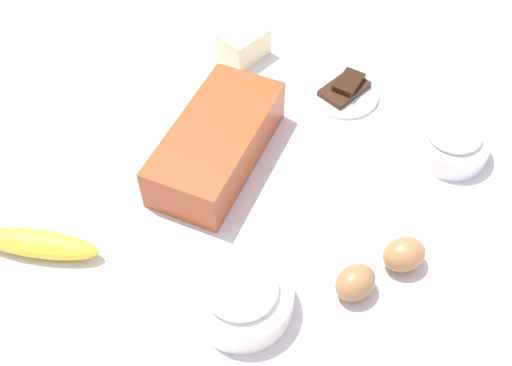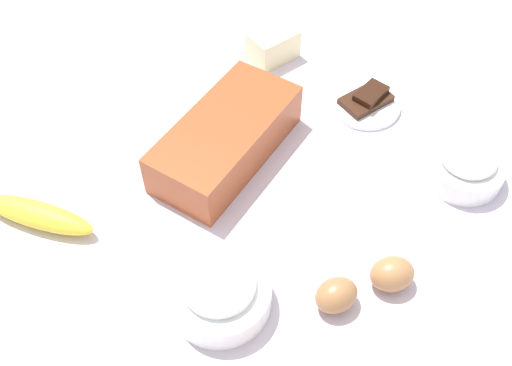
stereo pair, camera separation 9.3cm
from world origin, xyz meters
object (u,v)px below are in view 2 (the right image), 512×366
at_px(flour_bowl, 466,165).
at_px(banana, 38,215).
at_px(loaf_pan, 226,138).
at_px(chocolate_plate, 366,102).
at_px(butter_block, 273,45).
at_px(sugar_bowl, 219,292).
at_px(egg_near_butter, 336,295).
at_px(egg_beside_bowl, 392,274).

height_order(flour_bowl, banana, flour_bowl).
bearing_deg(loaf_pan, chocolate_plate, -31.99).
bearing_deg(loaf_pan, butter_block, 14.86).
bearing_deg(sugar_bowl, chocolate_plate, 6.48).
xyz_separation_m(loaf_pan, chocolate_plate, (0.25, -0.12, -0.03)).
height_order(banana, egg_near_butter, egg_near_butter).
bearing_deg(egg_near_butter, banana, 111.14).
distance_m(loaf_pan, flour_bowl, 0.39).
height_order(flour_bowl, sugar_bowl, sugar_bowl).
bearing_deg(egg_near_butter, sugar_bowl, 128.16).
relative_size(flour_bowl, banana, 0.67).
distance_m(flour_bowl, egg_beside_bowl, 0.25).
bearing_deg(egg_beside_bowl, butter_block, 56.23).
xyz_separation_m(sugar_bowl, chocolate_plate, (0.47, 0.05, -0.02)).
height_order(sugar_bowl, egg_beside_bowl, sugar_bowl).
xyz_separation_m(sugar_bowl, butter_block, (0.47, 0.27, -0.00)).
relative_size(loaf_pan, butter_block, 3.25).
relative_size(loaf_pan, egg_beside_bowl, 4.53).
distance_m(loaf_pan, banana, 0.32).
xyz_separation_m(loaf_pan, banana, (-0.29, 0.14, -0.02)).
relative_size(flour_bowl, egg_near_butter, 2.03).
height_order(egg_near_butter, chocolate_plate, egg_near_butter).
distance_m(flour_bowl, sugar_bowl, 0.46).
bearing_deg(flour_bowl, butter_block, 83.60).
bearing_deg(flour_bowl, egg_near_butter, 173.94).
bearing_deg(butter_block, flour_bowl, -96.40).
relative_size(egg_beside_bowl, chocolate_plate, 0.50).
bearing_deg(egg_near_butter, loaf_pan, 68.31).
bearing_deg(sugar_bowl, egg_beside_bowl, -43.83).
xyz_separation_m(flour_bowl, butter_block, (0.05, 0.43, -0.00)).
height_order(loaf_pan, egg_near_butter, loaf_pan).
relative_size(flour_bowl, butter_block, 1.42).
xyz_separation_m(flour_bowl, sugar_bowl, (-0.43, 0.16, 0.00)).
bearing_deg(banana, flour_bowl, -43.70).
relative_size(banana, egg_near_butter, 3.03).
bearing_deg(chocolate_plate, egg_near_butter, -153.98).
distance_m(egg_near_butter, egg_beside_bowl, 0.09).
xyz_separation_m(flour_bowl, chocolate_plate, (0.04, 0.22, -0.02)).
distance_m(sugar_bowl, egg_near_butter, 0.16).
bearing_deg(banana, sugar_bowl, -77.41).
bearing_deg(banana, chocolate_plate, -25.51).
height_order(flour_bowl, chocolate_plate, flour_bowl).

